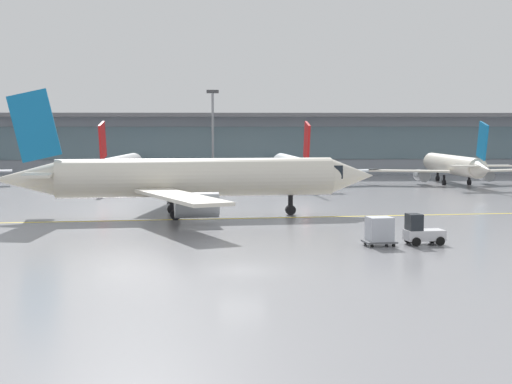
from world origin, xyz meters
name	(u,v)px	position (x,y,z in m)	size (l,w,h in m)	color
ground_plane	(242,270)	(0.00, 0.00, 0.00)	(400.00, 400.00, 0.00)	gray
taxiway_centreline_stripe	(196,219)	(-3.06, 24.62, 0.00)	(110.00, 0.36, 0.01)	yellow
terminal_concourse	(223,143)	(0.00, 86.89, 4.92)	(179.28, 11.00, 9.60)	#8C939E
gate_airplane_2	(120,166)	(-13.65, 63.33, 2.50)	(23.34, 25.22, 8.35)	white
gate_airplane_3	(292,166)	(8.75, 61.50, 2.50)	(23.38, 25.22, 8.35)	white
gate_airplane_4	(454,165)	(30.23, 62.28, 2.50)	(23.42, 25.20, 8.35)	silver
taxiing_regional_jet	(191,179)	(-3.49, 26.58, 3.33)	(33.50, 30.97, 11.09)	silver
baggage_tug	(421,231)	(12.45, 9.19, 0.89)	(2.76, 1.91, 2.10)	silver
cargo_dolly_lead	(380,230)	(9.52, 8.79, 1.05)	(2.30, 1.87, 1.94)	#595B60
apron_light_mast_1	(213,129)	(-1.54, 77.66, 7.15)	(1.80, 0.36, 12.93)	gray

